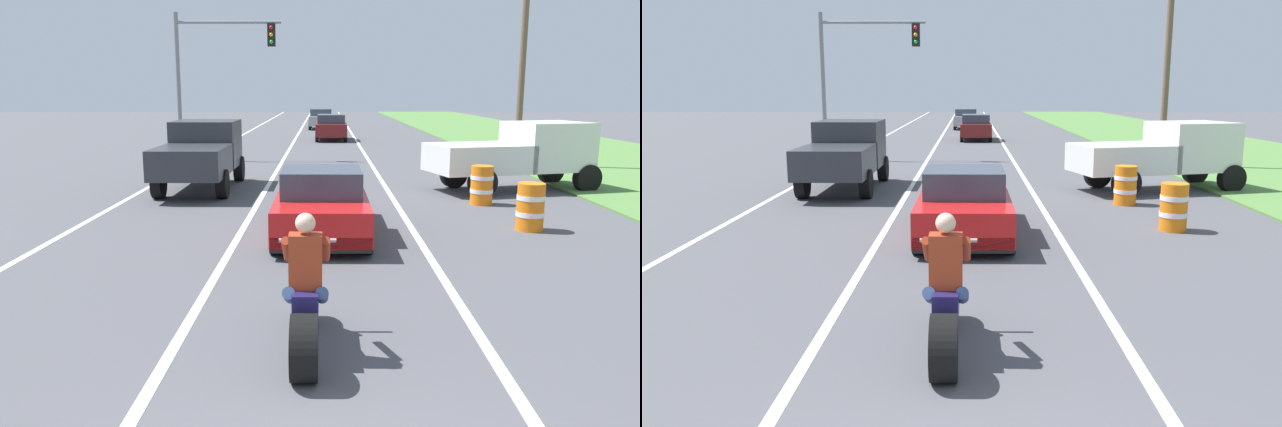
% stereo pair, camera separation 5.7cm
% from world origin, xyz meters
% --- Properties ---
extents(lane_stripe_left_solid, '(0.14, 120.00, 0.01)m').
position_xyz_m(lane_stripe_left_solid, '(-5.40, 20.00, 0.00)').
color(lane_stripe_left_solid, white).
rests_on(lane_stripe_left_solid, ground).
extents(lane_stripe_right_solid, '(0.14, 120.00, 0.01)m').
position_xyz_m(lane_stripe_right_solid, '(1.80, 20.00, 0.00)').
color(lane_stripe_right_solid, white).
rests_on(lane_stripe_right_solid, ground).
extents(lane_stripe_centre_dashed, '(0.14, 120.00, 0.01)m').
position_xyz_m(lane_stripe_centre_dashed, '(-1.80, 20.00, 0.00)').
color(lane_stripe_centre_dashed, white).
rests_on(lane_stripe_centre_dashed, ground).
extents(motorcycle_with_rider, '(0.70, 2.21, 1.62)m').
position_xyz_m(motorcycle_with_rider, '(-0.27, 3.46, 0.59)').
color(motorcycle_with_rider, black).
rests_on(motorcycle_with_rider, ground).
extents(sports_car_red, '(1.84, 4.30, 1.37)m').
position_xyz_m(sports_car_red, '(-0.12, 9.35, 0.63)').
color(sports_car_red, red).
rests_on(sports_car_red, ground).
extents(pickup_truck_left_lane_dark_grey, '(2.02, 4.80, 1.98)m').
position_xyz_m(pickup_truck_left_lane_dark_grey, '(-3.70, 15.21, 1.11)').
color(pickup_truck_left_lane_dark_grey, '#2D3035').
rests_on(pickup_truck_left_lane_dark_grey, ground).
extents(pickup_truck_right_shoulder_white, '(5.14, 3.14, 1.98)m').
position_xyz_m(pickup_truck_right_shoulder_white, '(5.63, 15.15, 1.11)').
color(pickup_truck_right_shoulder_white, silver).
rests_on(pickup_truck_right_shoulder_white, ground).
extents(traffic_light_mast_near, '(4.38, 0.34, 6.00)m').
position_xyz_m(traffic_light_mast_near, '(-4.79, 23.18, 3.98)').
color(traffic_light_mast_near, gray).
rests_on(traffic_light_mast_near, ground).
extents(utility_pole_roadside, '(0.24, 0.24, 7.38)m').
position_xyz_m(utility_pole_roadside, '(7.35, 20.84, 3.69)').
color(utility_pole_roadside, brown).
rests_on(utility_pole_roadside, ground).
extents(construction_barrel_nearest, '(0.58, 0.58, 1.00)m').
position_xyz_m(construction_barrel_nearest, '(4.25, 9.77, 0.50)').
color(construction_barrel_nearest, orange).
rests_on(construction_barrel_nearest, ground).
extents(construction_barrel_mid, '(0.58, 0.58, 1.00)m').
position_xyz_m(construction_barrel_mid, '(3.99, 12.77, 0.50)').
color(construction_barrel_mid, orange).
rests_on(construction_barrel_mid, ground).
extents(distant_car_far_ahead, '(1.80, 4.00, 1.50)m').
position_xyz_m(distant_car_far_ahead, '(0.33, 33.49, 0.77)').
color(distant_car_far_ahead, maroon).
rests_on(distant_car_far_ahead, ground).
extents(distant_car_further_ahead, '(1.80, 4.00, 1.50)m').
position_xyz_m(distant_car_further_ahead, '(-0.31, 44.08, 0.77)').
color(distant_car_further_ahead, '#99999E').
rests_on(distant_car_further_ahead, ground).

